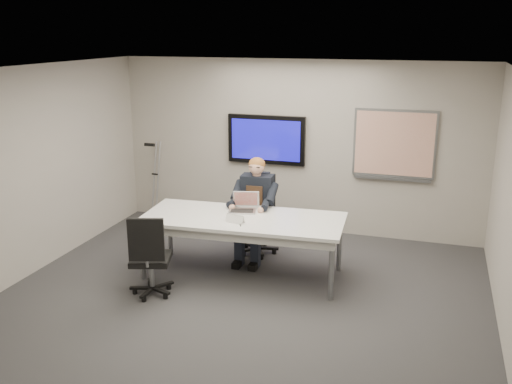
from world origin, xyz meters
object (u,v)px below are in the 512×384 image
(office_chair_near, at_px, (151,271))
(seated_person, at_px, (253,220))
(laptop, at_px, (244,206))
(conference_table, at_px, (243,224))
(office_chair_far, at_px, (258,229))

(office_chair_near, xyz_separation_m, seated_person, (0.85, 1.53, 0.26))
(seated_person, relative_size, laptop, 3.48)
(office_chair_near, bearing_deg, conference_table, -150.21)
(conference_table, height_order, laptop, laptop)
(office_chair_far, bearing_deg, seated_person, -98.88)
(laptop, bearing_deg, conference_table, -89.24)
(seated_person, xyz_separation_m, laptop, (-0.04, -0.29, 0.29))
(seated_person, distance_m, laptop, 0.41)
(laptop, bearing_deg, office_chair_far, 71.44)
(laptop, bearing_deg, seated_person, 66.59)
(conference_table, relative_size, seated_person, 1.86)
(conference_table, bearing_deg, laptop, 102.51)
(conference_table, bearing_deg, office_chair_far, 89.79)
(office_chair_far, xyz_separation_m, laptop, (-0.03, -0.57, 0.53))
(office_chair_far, xyz_separation_m, seated_person, (0.01, -0.28, 0.23))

